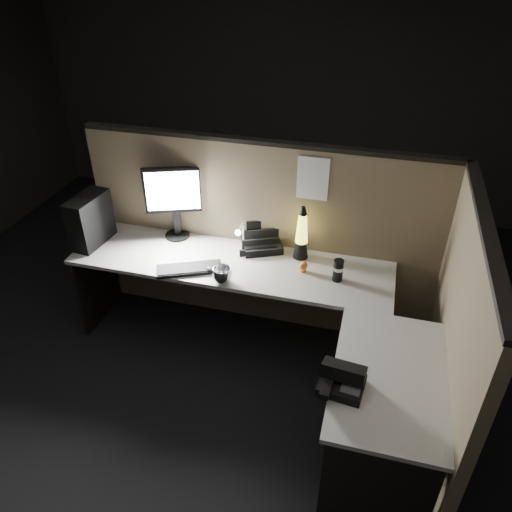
% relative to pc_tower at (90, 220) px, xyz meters
% --- Properties ---
extents(floor, '(6.00, 6.00, 0.00)m').
position_rel_pc_tower_xyz_m(floor, '(1.22, -0.59, -0.92)').
color(floor, black).
rests_on(floor, ground).
extents(room_shell, '(6.00, 6.00, 6.00)m').
position_rel_pc_tower_xyz_m(room_shell, '(1.22, -0.59, 0.70)').
color(room_shell, silver).
rests_on(room_shell, ground).
extents(partition_back, '(2.66, 0.06, 1.50)m').
position_rel_pc_tower_xyz_m(partition_back, '(1.22, 0.34, -0.17)').
color(partition_back, brown).
rests_on(partition_back, ground).
extents(partition_right, '(0.06, 1.66, 1.50)m').
position_rel_pc_tower_xyz_m(partition_right, '(2.55, -0.49, -0.17)').
color(partition_right, brown).
rests_on(partition_right, ground).
extents(desk, '(2.60, 1.60, 0.73)m').
position_rel_pc_tower_xyz_m(desk, '(1.40, -0.34, -0.34)').
color(desk, '#ADACA3').
rests_on(desk, ground).
extents(pc_tower, '(0.20, 0.38, 0.38)m').
position_rel_pc_tower_xyz_m(pc_tower, '(0.00, 0.00, 0.00)').
color(pc_tower, black).
rests_on(pc_tower, desk).
extents(monitor, '(0.42, 0.20, 0.56)m').
position_rel_pc_tower_xyz_m(monitor, '(0.57, 0.26, 0.15)').
color(monitor, black).
rests_on(monitor, desk).
extents(keyboard, '(0.47, 0.32, 0.02)m').
position_rel_pc_tower_xyz_m(keyboard, '(0.83, -0.16, -0.18)').
color(keyboard, black).
rests_on(keyboard, desk).
extents(mouse, '(0.11, 0.09, 0.04)m').
position_rel_pc_tower_xyz_m(mouse, '(0.99, -0.14, -0.17)').
color(mouse, black).
rests_on(mouse, desk).
extents(clip_lamp, '(0.04, 0.17, 0.22)m').
position_rel_pc_tower_xyz_m(clip_lamp, '(1.11, 0.16, -0.06)').
color(clip_lamp, white).
rests_on(clip_lamp, desk).
extents(organizer, '(0.35, 0.34, 0.21)m').
position_rel_pc_tower_xyz_m(organizer, '(1.25, 0.26, -0.14)').
color(organizer, black).
rests_on(organizer, desk).
extents(lava_lamp, '(0.11, 0.11, 0.41)m').
position_rel_pc_tower_xyz_m(lava_lamp, '(1.54, 0.21, -0.02)').
color(lava_lamp, black).
rests_on(lava_lamp, desk).
extents(travel_mug, '(0.07, 0.07, 0.16)m').
position_rel_pc_tower_xyz_m(travel_mug, '(1.84, -0.01, -0.11)').
color(travel_mug, black).
rests_on(travel_mug, desk).
extents(steel_mug, '(0.16, 0.16, 0.11)m').
position_rel_pc_tower_xyz_m(steel_mug, '(1.09, -0.23, -0.14)').
color(steel_mug, silver).
rests_on(steel_mug, desk).
extents(figurine, '(0.06, 0.06, 0.06)m').
position_rel_pc_tower_xyz_m(figurine, '(1.60, 0.03, -0.14)').
color(figurine, orange).
rests_on(figurine, desk).
extents(pinned_paper, '(0.22, 0.00, 0.31)m').
position_rel_pc_tower_xyz_m(pinned_paper, '(1.58, 0.31, 0.38)').
color(pinned_paper, white).
rests_on(pinned_paper, partition_back).
extents(desk_phone, '(0.25, 0.25, 0.14)m').
position_rel_pc_tower_xyz_m(desk_phone, '(1.98, -0.94, -0.14)').
color(desk_phone, black).
rests_on(desk_phone, desk).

